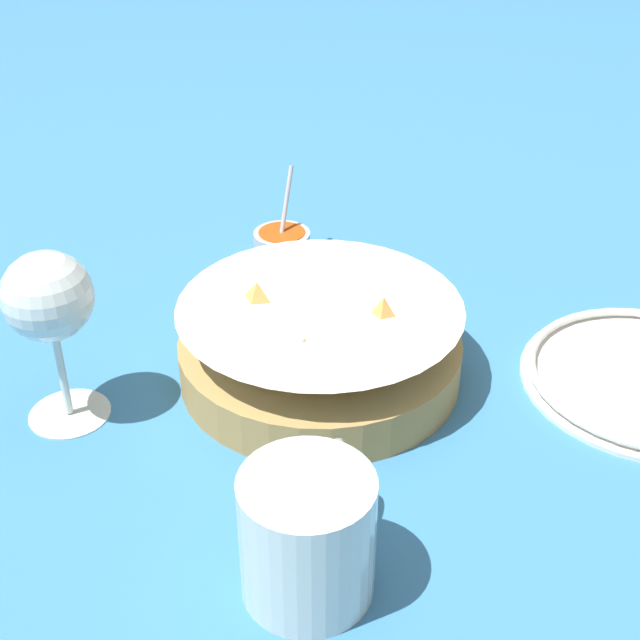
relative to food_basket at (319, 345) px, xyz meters
name	(u,v)px	position (x,y,z in m)	size (l,w,h in m)	color
ground_plane	(287,365)	(0.01, 0.03, -0.03)	(4.00, 4.00, 0.00)	teal
food_basket	(319,345)	(0.00, 0.00, 0.00)	(0.26, 0.26, 0.10)	#B2894C
sauce_cup	(282,245)	(0.20, 0.11, -0.01)	(0.07, 0.06, 0.10)	#B7B7BC
wine_glass	(49,302)	(-0.13, 0.19, 0.08)	(0.08, 0.08, 0.16)	silver
beer_mug	(308,538)	(-0.24, -0.07, 0.01)	(0.13, 0.09, 0.10)	silver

